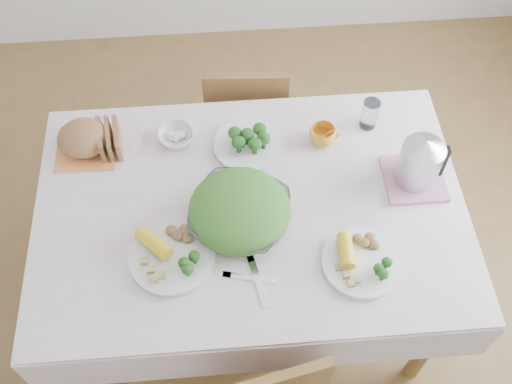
{
  "coord_description": "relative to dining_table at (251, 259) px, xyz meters",
  "views": [
    {
      "loc": [
        -0.07,
        -1.13,
        2.51
      ],
      "look_at": [
        0.02,
        0.02,
        0.82
      ],
      "focal_mm": 42.0,
      "sensor_mm": 36.0,
      "label": 1
    }
  ],
  "objects": [
    {
      "name": "floor",
      "position": [
        0.0,
        0.0,
        -0.38
      ],
      "size": [
        3.6,
        3.6,
        0.0
      ],
      "primitive_type": "plane",
      "color": "brown",
      "rests_on": "ground"
    },
    {
      "name": "dining_table",
      "position": [
        0.0,
        0.0,
        0.0
      ],
      "size": [
        1.4,
        0.9,
        0.75
      ],
      "primitive_type": "cube",
      "color": "brown",
      "rests_on": "floor"
    },
    {
      "name": "tablecloth",
      "position": [
        0.0,
        0.0,
        0.38
      ],
      "size": [
        1.5,
        1.0,
        0.01
      ],
      "primitive_type": "cube",
      "color": "silver",
      "rests_on": "dining_table"
    },
    {
      "name": "chair_far",
      "position": [
        0.03,
        0.75,
        0.09
      ],
      "size": [
        0.39,
        0.39,
        0.82
      ],
      "primitive_type": "cube",
      "rotation": [
        0.0,
        0.0,
        3.08
      ],
      "color": "brown",
      "rests_on": "floor"
    },
    {
      "name": "salad_bowl",
      "position": [
        -0.04,
        -0.05,
        0.43
      ],
      "size": [
        0.42,
        0.42,
        0.08
      ],
      "primitive_type": "imported",
      "rotation": [
        0.0,
        0.0,
        -0.39
      ],
      "color": "white",
      "rests_on": "tablecloth"
    },
    {
      "name": "dinner_plate_left",
      "position": [
        -0.27,
        -0.18,
        0.4
      ],
      "size": [
        0.38,
        0.38,
        0.02
      ],
      "primitive_type": "cylinder",
      "rotation": [
        0.0,
        0.0,
        0.42
      ],
      "color": "white",
      "rests_on": "tablecloth"
    },
    {
      "name": "dinner_plate_right",
      "position": [
        0.34,
        -0.25,
        0.4
      ],
      "size": [
        0.34,
        0.34,
        0.02
      ],
      "primitive_type": "cylinder",
      "rotation": [
        0.0,
        0.0,
        -0.39
      ],
      "color": "white",
      "rests_on": "tablecloth"
    },
    {
      "name": "broccoli_plate",
      "position": [
        0.01,
        0.26,
        0.4
      ],
      "size": [
        0.27,
        0.27,
        0.02
      ],
      "primitive_type": "cylinder",
      "rotation": [
        0.0,
        0.0,
        0.07
      ],
      "color": "beige",
      "rests_on": "tablecloth"
    },
    {
      "name": "napkin",
      "position": [
        -0.59,
        0.31,
        0.39
      ],
      "size": [
        0.23,
        0.23,
        0.0
      ],
      "primitive_type": "cube",
      "rotation": [
        0.0,
        0.0,
        -0.02
      ],
      "color": "#F68E48",
      "rests_on": "tablecloth"
    },
    {
      "name": "bread_loaf",
      "position": [
        -0.59,
        0.31,
        0.45
      ],
      "size": [
        0.22,
        0.21,
        0.11
      ],
      "primitive_type": "ellipsoid",
      "rotation": [
        0.0,
        0.0,
        0.22
      ],
      "color": "brown",
      "rests_on": "napkin"
    },
    {
      "name": "fruit_bowl",
      "position": [
        -0.26,
        0.32,
        0.41
      ],
      "size": [
        0.16,
        0.16,
        0.04
      ],
      "primitive_type": "imported",
      "rotation": [
        0.0,
        0.0,
        0.19
      ],
      "color": "white",
      "rests_on": "tablecloth"
    },
    {
      "name": "yellow_mug",
      "position": [
        0.29,
        0.27,
        0.43
      ],
      "size": [
        0.11,
        0.11,
        0.08
      ],
      "primitive_type": "imported",
      "rotation": [
        0.0,
        0.0,
        0.17
      ],
      "color": "orange",
      "rests_on": "tablecloth"
    },
    {
      "name": "glass_tumbler",
      "position": [
        0.47,
        0.34,
        0.45
      ],
      "size": [
        0.08,
        0.08,
        0.12
      ],
      "primitive_type": "cylinder",
      "rotation": [
        0.0,
        0.0,
        0.22
      ],
      "color": "white",
      "rests_on": "tablecloth"
    },
    {
      "name": "pink_tray",
      "position": [
        0.59,
        0.07,
        0.4
      ],
      "size": [
        0.21,
        0.21,
        0.02
      ],
      "primitive_type": "cube",
      "rotation": [
        0.0,
        0.0,
        -0.0
      ],
      "color": "pink",
      "rests_on": "tablecloth"
    },
    {
      "name": "electric_kettle",
      "position": [
        0.59,
        0.07,
        0.51
      ],
      "size": [
        0.18,
        0.18,
        0.21
      ],
      "primitive_type": "cylinder",
      "rotation": [
        0.0,
        0.0,
        0.3
      ],
      "color": "#B2B5BA",
      "rests_on": "pink_tray"
    },
    {
      "name": "fork_left",
      "position": [
        0.0,
        -0.28,
        0.39
      ],
      "size": [
        0.06,
        0.2,
        0.0
      ],
      "primitive_type": "cube",
      "rotation": [
        0.0,
        0.0,
        0.21
      ],
      "color": "silver",
      "rests_on": "tablecloth"
    },
    {
      "name": "knife",
      "position": [
        -0.02,
        -0.27,
        0.39
      ],
      "size": [
        0.18,
        0.06,
        0.0
      ],
      "primitive_type": "cube",
      "rotation": [
        0.0,
        0.0,
        1.34
      ],
      "color": "silver",
      "rests_on": "tablecloth"
    }
  ]
}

